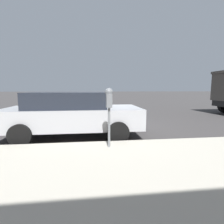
# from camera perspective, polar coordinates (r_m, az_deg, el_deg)

# --- Properties ---
(ground_plane) EXTENTS (220.00, 220.00, 0.00)m
(ground_plane) POSITION_cam_1_polar(r_m,az_deg,el_deg) (7.08, -4.20, -5.47)
(ground_plane) COLOR #3D3A3A
(parking_meter) EXTENTS (0.21, 0.19, 1.46)m
(parking_meter) POSITION_cam_1_polar(r_m,az_deg,el_deg) (4.23, -0.98, 3.13)
(parking_meter) COLOR gray
(parking_meter) RESTS_ON sidewalk
(car_silver) EXTENTS (2.16, 4.42, 1.48)m
(car_silver) POSITION_cam_1_polar(r_m,az_deg,el_deg) (6.01, -12.87, -0.32)
(car_silver) COLOR #B7BABF
(car_silver) RESTS_ON ground_plane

